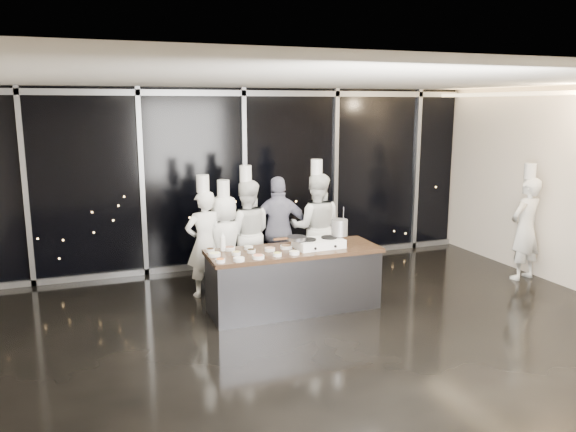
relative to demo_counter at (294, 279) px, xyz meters
name	(u,v)px	position (x,y,z in m)	size (l,w,h in m)	color
ground	(318,333)	(0.00, -0.90, -0.45)	(9.00, 9.00, 0.00)	black
room_shell	(333,159)	(0.18, -0.90, 1.79)	(9.02, 7.02, 3.21)	beige
window_wall	(244,178)	(0.00, 2.53, 1.14)	(8.90, 0.11, 3.20)	black
demo_counter	(294,279)	(0.00, 0.00, 0.00)	(2.46, 0.86, 0.90)	#3A3A40
stove	(319,243)	(0.37, -0.03, 0.51)	(0.70, 0.46, 0.14)	white
frying_pan	(296,238)	(0.02, -0.03, 0.61)	(0.49, 0.29, 0.05)	slate
stock_pot	(340,227)	(0.71, 0.00, 0.71)	(0.24, 0.24, 0.24)	#A8A9AB
prep_bowls	(252,252)	(-0.63, -0.05, 0.47)	(1.40, 0.74, 0.05)	white
squeeze_bottle	(223,242)	(-0.96, 0.26, 0.57)	(0.07, 0.07, 0.27)	white
chef_far_left	(204,242)	(-1.06, 1.05, 0.39)	(0.66, 0.49, 1.88)	silver
chef_left	(225,243)	(-0.73, 1.13, 0.33)	(0.86, 0.67, 1.77)	silver
chef_center	(247,233)	(-0.33, 1.27, 0.43)	(0.98, 0.84, 1.97)	silver
guest	(279,230)	(0.24, 1.30, 0.43)	(1.09, 0.58, 1.77)	#17163E
chef_right	(316,227)	(0.84, 1.17, 0.46)	(1.07, 0.96, 2.04)	silver
chef_side	(525,228)	(4.16, 0.03, 0.43)	(0.71, 0.55, 1.96)	silver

